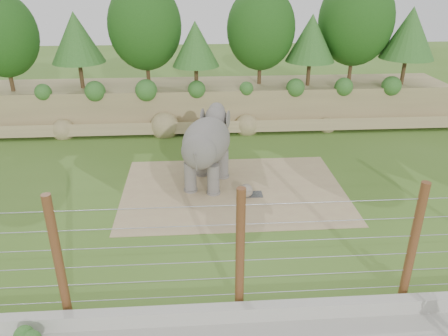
{
  "coord_description": "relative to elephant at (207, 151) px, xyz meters",
  "views": [
    {
      "loc": [
        -1.16,
        -14.56,
        9.24
      ],
      "look_at": [
        0.0,
        2.0,
        1.6
      ],
      "focal_mm": 35.0,
      "sensor_mm": 36.0,
      "label": 1
    }
  ],
  "objects": [
    {
      "name": "retaining_wall",
      "position": [
        0.67,
        -8.76,
        -1.41
      ],
      "size": [
        26.0,
        0.35,
        0.5
      ],
      "primitive_type": "cube",
      "color": "#BAB7AC",
      "rests_on": "ground"
    },
    {
      "name": "ground",
      "position": [
        0.67,
        -3.76,
        -1.66
      ],
      "size": [
        90.0,
        90.0,
        0.0
      ],
      "primitive_type": "plane",
      "color": "#446B20",
      "rests_on": "ground"
    },
    {
      "name": "barrier_fence",
      "position": [
        0.67,
        -8.26,
        0.34
      ],
      "size": [
        20.26,
        0.26,
        4.0
      ],
      "color": "#552E1A",
      "rests_on": "ground"
    },
    {
      "name": "dirt_patch",
      "position": [
        1.17,
        -0.76,
        -1.65
      ],
      "size": [
        10.0,
        7.0,
        0.02
      ],
      "primitive_type": "cube",
      "color": "tan",
      "rests_on": "ground"
    },
    {
      "name": "elephant",
      "position": [
        0.0,
        0.0,
        0.0
      ],
      "size": [
        2.91,
        4.43,
        3.31
      ],
      "primitive_type": null,
      "rotation": [
        0.0,
        0.0,
        -0.31
      ],
      "color": "#625E57",
      "rests_on": "ground"
    },
    {
      "name": "stone_ball",
      "position": [
        1.67,
        -1.42,
        -1.33
      ],
      "size": [
        0.61,
        0.61,
        0.61
      ],
      "primitive_type": "sphere",
      "color": "gray",
      "rests_on": "dirt_patch"
    },
    {
      "name": "back_embankment",
      "position": [
        1.25,
        8.92,
        2.31
      ],
      "size": [
        30.0,
        5.52,
        8.77
      ],
      "color": "#8C7B53",
      "rests_on": "ground"
    },
    {
      "name": "drain_grate",
      "position": [
        1.92,
        -1.26,
        -1.62
      ],
      "size": [
        1.0,
        0.6,
        0.03
      ],
      "primitive_type": "cube",
      "color": "#262628",
      "rests_on": "dirt_patch"
    }
  ]
}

